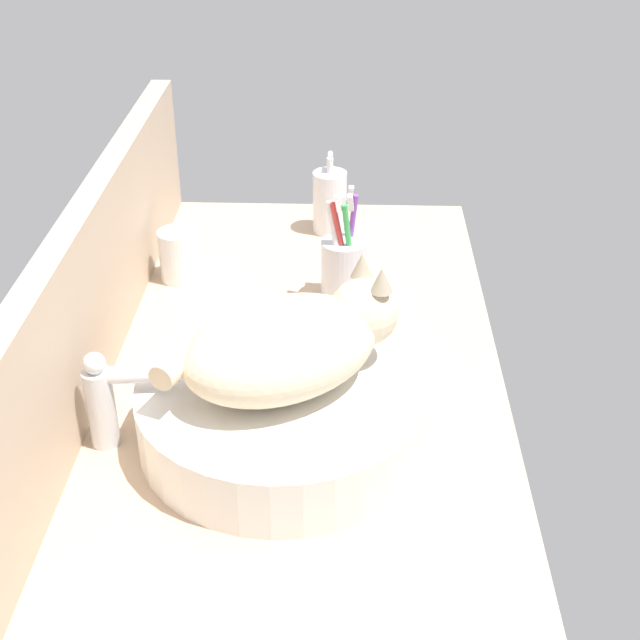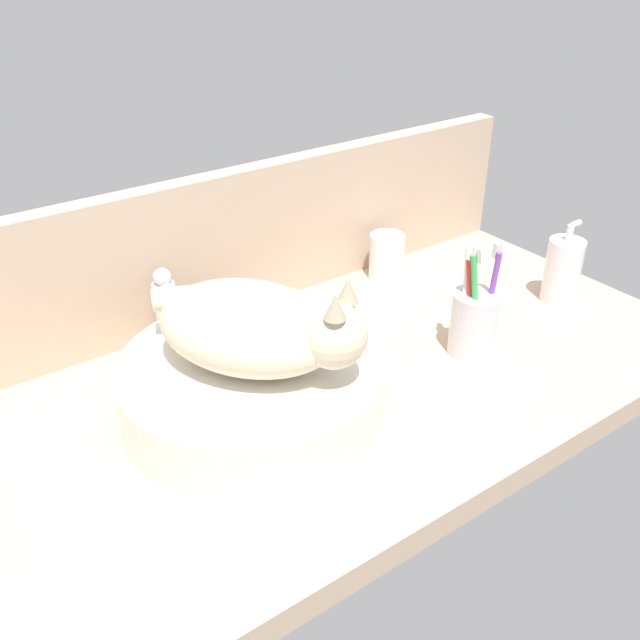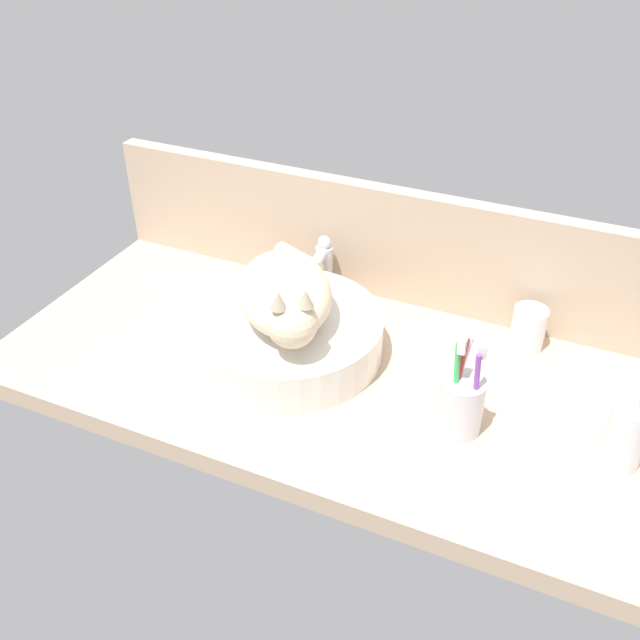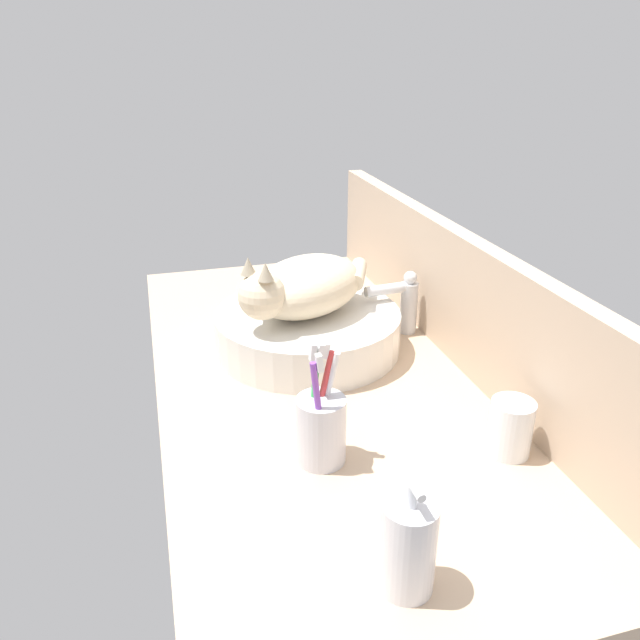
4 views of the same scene
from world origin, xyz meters
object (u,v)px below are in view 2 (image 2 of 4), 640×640
toothbrush_cup (474,321)px  sink_basin (252,386)px  faucet (169,308)px  water_glass (386,259)px  cat (258,327)px  soap_dispenser (563,270)px

toothbrush_cup → sink_basin: bearing=168.4°
faucet → water_glass: 43.55cm
cat → faucet: bearing=96.9°
sink_basin → cat: 9.86cm
cat → water_glass: (40.68, 21.34, -9.98)cm
soap_dispenser → sink_basin: bearing=175.8°
soap_dispenser → toothbrush_cup: bearing=-173.4°
cat → faucet: 23.41cm
faucet → water_glass: bearing=-1.3°
water_glass → sink_basin: bearing=-154.0°
faucet → water_glass: size_ratio=1.57×
sink_basin → soap_dispenser: soap_dispenser is taller
faucet → toothbrush_cup: 47.18cm
sink_basin → faucet: 21.57cm
sink_basin → cat: size_ratio=1.21×
water_glass → soap_dispenser: bearing=-51.9°
sink_basin → toothbrush_cup: toothbrush_cup is taller
cat → toothbrush_cup: (34.80, -6.22, -8.10)cm
sink_basin → soap_dispenser: bearing=-4.2°
sink_basin → cat: (0.80, -1.11, 9.76)cm
cat → water_glass: size_ratio=3.48×
soap_dispenser → toothbrush_cup: 25.37cm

